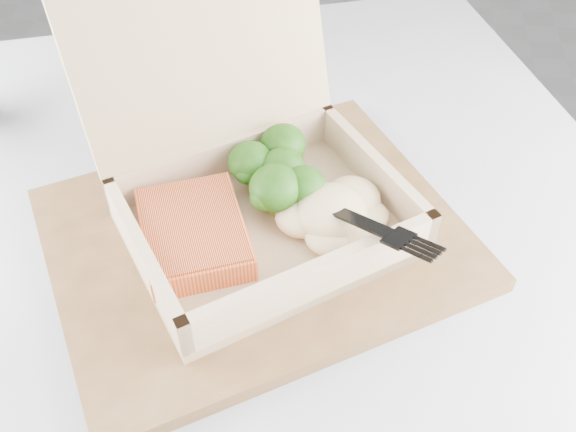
# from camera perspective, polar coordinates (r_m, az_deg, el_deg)

# --- Properties ---
(floor) EXTENTS (4.00, 4.00, 0.00)m
(floor) POSITION_cam_1_polar(r_m,az_deg,el_deg) (1.49, 9.29, -7.68)
(floor) COLOR gray
(floor) RESTS_ON ground
(cafe_table) EXTENTS (1.08, 1.08, 0.74)m
(cafe_table) POSITION_cam_1_polar(r_m,az_deg,el_deg) (0.73, -5.48, -13.00)
(cafe_table) COLOR black
(cafe_table) RESTS_ON floor
(serving_tray) EXTENTS (0.45, 0.43, 0.02)m
(serving_tray) POSITION_cam_1_polar(r_m,az_deg,el_deg) (0.58, -2.87, -1.95)
(serving_tray) COLOR brown
(serving_tray) RESTS_ON cafe_table
(takeout_container) EXTENTS (0.32, 0.33, 0.21)m
(takeout_container) POSITION_cam_1_polar(r_m,az_deg,el_deg) (0.56, -3.82, 4.66)
(takeout_container) COLOR #A18161
(takeout_container) RESTS_ON serving_tray
(salmon_fillet) EXTENTS (0.12, 0.14, 0.02)m
(salmon_fillet) POSITION_cam_1_polar(r_m,az_deg,el_deg) (0.54, -8.39, -1.53)
(salmon_fillet) COLOR orange
(salmon_fillet) RESTS_ON takeout_container
(broccoli_pile) EXTENTS (0.11, 0.11, 0.04)m
(broccoli_pile) POSITION_cam_1_polar(r_m,az_deg,el_deg) (0.58, -0.46, 3.84)
(broccoli_pile) COLOR #2A6716
(broccoli_pile) RESTS_ON takeout_container
(mashed_potatoes) EXTENTS (0.10, 0.09, 0.04)m
(mashed_potatoes) POSITION_cam_1_polar(r_m,az_deg,el_deg) (0.55, 3.86, 0.43)
(mashed_potatoes) COLOR #C7B481
(mashed_potatoes) RESTS_ON takeout_container
(plastic_fork) EXTENTS (0.14, 0.11, 0.03)m
(plastic_fork) POSITION_cam_1_polar(r_m,az_deg,el_deg) (0.54, 2.82, 1.55)
(plastic_fork) COLOR black
(plastic_fork) RESTS_ON mashed_potatoes
(receipt) EXTENTS (0.12, 0.17, 0.00)m
(receipt) POSITION_cam_1_polar(r_m,az_deg,el_deg) (0.73, -3.04, 9.47)
(receipt) COLOR white
(receipt) RESTS_ON cafe_table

